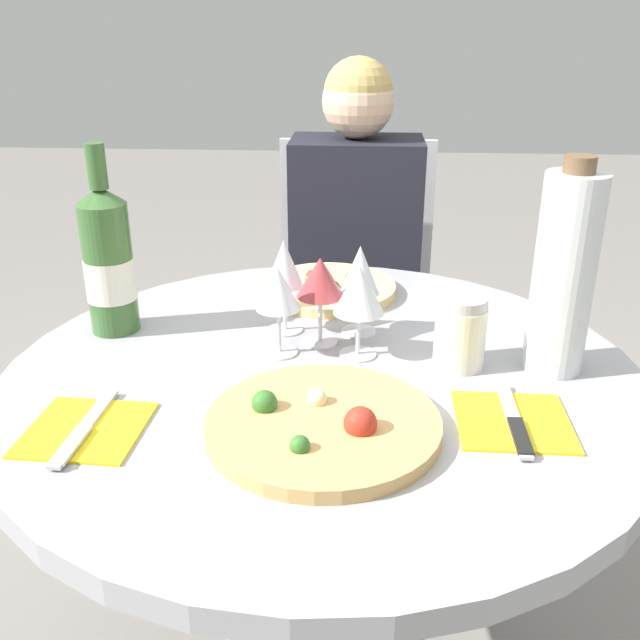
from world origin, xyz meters
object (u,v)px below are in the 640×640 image
dining_table (323,453)px  seated_diner (353,324)px  wine_bottle (108,262)px  pizza_large (323,424)px  tall_carafe (564,274)px  chair_behind_diner (354,325)px

dining_table → seated_diner: seated_diner is taller
seated_diner → wine_bottle: size_ratio=3.62×
pizza_large → tall_carafe: bearing=31.1°
seated_diner → tall_carafe: bearing=115.8°
seated_diner → tall_carafe: size_ratio=3.54×
dining_table → wine_bottle: wine_bottle is taller
dining_table → tall_carafe: tall_carafe is taller
dining_table → wine_bottle: 0.48m
tall_carafe → chair_behind_diner: bearing=111.5°
dining_table → pizza_large: 0.24m
dining_table → wine_bottle: bearing=160.7°
pizza_large → wine_bottle: 0.50m
chair_behind_diner → seated_diner: seated_diner is taller
dining_table → chair_behind_diner: bearing=87.6°
dining_table → tall_carafe: (0.35, 0.03, 0.31)m
dining_table → seated_diner: (0.04, 0.69, -0.07)m
pizza_large → wine_bottle: bearing=141.1°
chair_behind_diner → tall_carafe: 0.98m
pizza_large → chair_behind_diner: bearing=88.6°
seated_diner → tall_carafe: (0.32, -0.66, 0.38)m
dining_table → seated_diner: 0.69m
pizza_large → wine_bottle: size_ratio=0.97×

